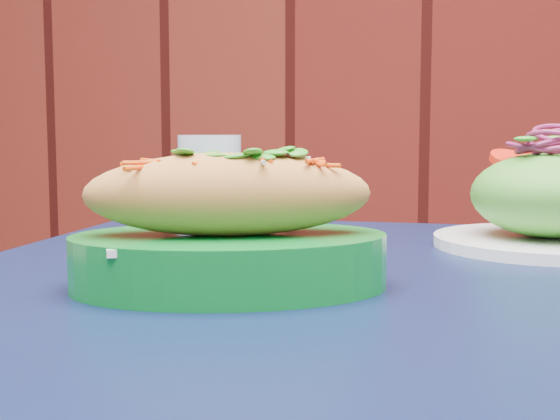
# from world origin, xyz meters

# --- Properties ---
(cafe_table) EXTENTS (0.81, 0.81, 0.75)m
(cafe_table) POSITION_xyz_m (0.45, 1.36, 0.66)
(cafe_table) COLOR black
(cafe_table) RESTS_ON ground
(banh_mi_basket) EXTENTS (0.30, 0.24, 0.12)m
(banh_mi_basket) POSITION_xyz_m (0.34, 1.30, 0.80)
(banh_mi_basket) COLOR #087124
(banh_mi_basket) RESTS_ON cafe_table
(salad_plate) EXTENTS (0.24, 0.24, 0.13)m
(salad_plate) POSITION_xyz_m (0.61, 1.58, 0.80)
(salad_plate) COLOR white
(salad_plate) RESTS_ON cafe_table
(water_glass) EXTENTS (0.07, 0.07, 0.12)m
(water_glass) POSITION_xyz_m (0.23, 1.57, 0.81)
(water_glass) COLOR silver
(water_glass) RESTS_ON cafe_table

